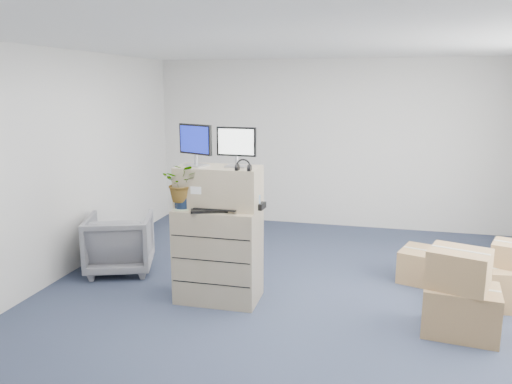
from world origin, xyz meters
TOP-DOWN VIEW (x-y plane):
  - ground at (0.00, 0.00)m, footprint 7.00×7.00m
  - wall_back at (0.00, 3.51)m, footprint 6.00×0.02m
  - filing_cabinet_lower at (-0.89, 0.11)m, footprint 0.90×0.55m
  - filing_cabinet_upper at (-0.89, 0.16)m, footprint 0.90×0.45m
  - monitor_left at (-1.14, 0.15)m, footprint 0.43×0.26m
  - monitor_right at (-0.69, 0.17)m, footprint 0.43×0.18m
  - headphones at (-0.56, -0.03)m, footprint 0.16×0.02m
  - keyboard at (-0.87, -0.01)m, footprint 0.57×0.39m
  - mouse at (-0.53, -0.03)m, footprint 0.10×0.07m
  - water_bottle at (-0.84, 0.13)m, footprint 0.08×0.08m
  - phone_dock at (-0.90, 0.13)m, footprint 0.06×0.05m
  - external_drive at (-0.50, 0.20)m, footprint 0.24×0.19m
  - tissue_box at (-0.55, 0.18)m, footprint 0.26×0.18m
  - potted_plant at (-1.24, -0.02)m, footprint 0.40×0.44m
  - office_chair at (-2.40, 0.64)m, footprint 1.01×0.97m
  - cardboard_boxes at (1.78, 0.46)m, footprint 1.49×1.96m

SIDE VIEW (x-z plane):
  - ground at x=0.00m, z-range 0.00..0.00m
  - cardboard_boxes at x=1.78m, z-range -0.12..0.73m
  - office_chair at x=-2.40m, z-range 0.00..0.82m
  - filing_cabinet_lower at x=-0.89m, z-range 0.00..1.05m
  - keyboard at x=-0.87m, z-range 1.05..1.08m
  - mouse at x=-0.53m, z-range 1.05..1.09m
  - external_drive at x=-0.50m, z-range 1.05..1.12m
  - phone_dock at x=-0.90m, z-range 1.03..1.17m
  - tissue_box at x=-0.55m, z-range 1.12..1.21m
  - water_bottle at x=-0.84m, z-range 1.05..1.34m
  - filing_cabinet_upper at x=-0.89m, z-range 1.05..1.50m
  - potted_plant at x=-1.24m, z-range 1.08..1.49m
  - wall_back at x=0.00m, z-range 0.00..2.80m
  - headphones at x=-0.56m, z-range 1.47..1.63m
  - monitor_right at x=-0.69m, z-range 1.53..1.96m
  - monitor_left at x=-1.14m, z-range 1.53..1.98m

